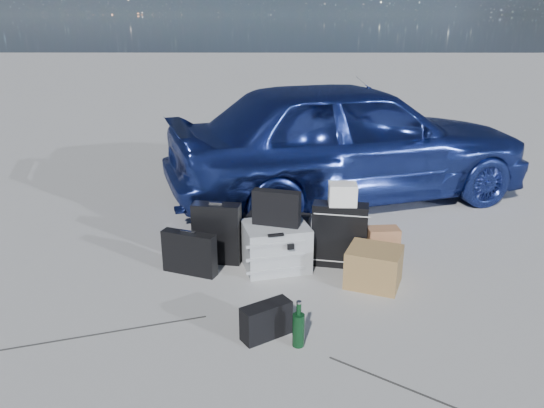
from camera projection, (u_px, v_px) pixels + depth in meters
The scene contains 15 objects.
ground at pixel (291, 302), 4.29m from camera, with size 60.00×60.00×0.00m, color #9D9C99.
car at pixel (349, 140), 6.47m from camera, with size 1.78×4.43×1.51m, color #293D95.
pelican_case at pixel (276, 246), 4.82m from camera, with size 0.57×0.47×0.41m, color #A9ACAE.
laptop_bag at pixel (276, 208), 4.70m from camera, with size 0.43×0.11×0.32m, color black.
briefcase at pixel (189, 253), 4.71m from camera, with size 0.50×0.11×0.39m, color black.
suitcase_left at pixel (217, 233), 4.90m from camera, with size 0.44×0.16×0.57m, color black.
suitcase_right at pixel (339, 235), 4.84m from camera, with size 0.50×0.18×0.60m, color black.
white_carton at pixel (343, 194), 4.70m from camera, with size 0.24×0.19×0.19m, color white.
duffel_bag at pixel (278, 230), 5.33m from camera, with size 0.62×0.27×0.31m, color black.
flat_box_white at pixel (277, 212), 5.28m from camera, with size 0.38×0.29×0.07m, color white.
flat_box_black at pixel (278, 206), 5.26m from camera, with size 0.25×0.18×0.05m, color black.
kraft_bag at pixel (382, 247), 4.84m from camera, with size 0.28×0.17×0.38m, color #9E6944.
cardboard_box at pixel (374, 267), 4.52m from camera, with size 0.44×0.38×0.33m, color olive.
messenger_bag at pixel (266, 321), 3.79m from camera, with size 0.37×0.14×0.26m, color black.
green_bottle at pixel (299, 325), 3.67m from camera, with size 0.09×0.09×0.34m, color black.
Camera 1 is at (-0.13, -3.77, 2.19)m, focal length 35.00 mm.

